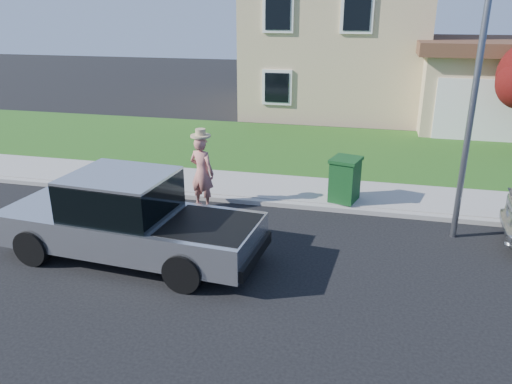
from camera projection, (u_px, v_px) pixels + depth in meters
ground at (264, 258)px, 10.28m from camera, size 80.00×80.00×0.00m
curb at (327, 208)px, 12.69m from camera, size 40.00×0.20×0.12m
sidewalk at (331, 193)px, 13.69m from camera, size 40.00×2.00×0.15m
lawn at (343, 151)px, 17.80m from camera, size 40.00×7.00×0.10m
house at (365, 45)px, 23.84m from camera, size 14.00×11.30×6.85m
pickup_truck at (128, 220)px, 10.05m from camera, size 5.58×2.31×1.79m
woman at (202, 171)px, 12.58m from camera, size 0.79×0.63×2.07m
trash_bin at (345, 179)px, 12.78m from camera, size 0.87×0.95×1.13m
street_lamp at (473, 94)px, 10.09m from camera, size 0.47×0.72×5.63m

